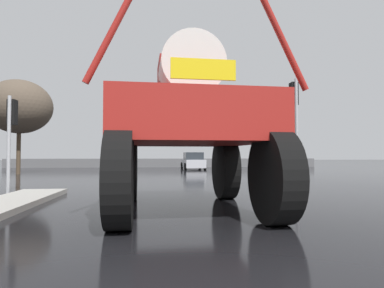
# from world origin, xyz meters

# --- Properties ---
(ground_plane) EXTENTS (120.00, 120.00, 0.00)m
(ground_plane) POSITION_xyz_m (0.00, 18.00, 0.00)
(ground_plane) COLOR black
(oversize_sprayer) EXTENTS (4.13, 5.60, 4.62)m
(oversize_sprayer) POSITION_xyz_m (-0.19, 5.84, 1.97)
(oversize_sprayer) COLOR black
(oversize_sprayer) RESTS_ON ground
(sedan_ahead) EXTENTS (1.99, 4.16, 1.52)m
(sedan_ahead) POSITION_xyz_m (2.29, 26.96, 0.71)
(sedan_ahead) COLOR #B7B7BF
(sedan_ahead) RESTS_ON ground
(traffic_signal_near_left) EXTENTS (0.24, 0.54, 3.25)m
(traffic_signal_near_left) POSITION_xyz_m (-5.72, 9.45, 2.36)
(traffic_signal_near_left) COLOR #A8AAAF
(traffic_signal_near_left) RESTS_ON ground
(traffic_signal_near_right) EXTENTS (0.24, 0.54, 4.06)m
(traffic_signal_near_right) POSITION_xyz_m (4.09, 9.44, 2.97)
(traffic_signal_near_right) COLOR #A8AAAF
(traffic_signal_near_right) RESTS_ON ground
(bare_tree_left) EXTENTS (4.25, 4.25, 6.36)m
(bare_tree_left) POSITION_xyz_m (-10.17, 20.91, 4.54)
(bare_tree_left) COLOR #473828
(bare_tree_left) RESTS_ON ground
(roadside_barrier) EXTENTS (32.38, 0.24, 0.90)m
(roadside_barrier) POSITION_xyz_m (0.00, 31.97, 0.45)
(roadside_barrier) COLOR #59595B
(roadside_barrier) RESTS_ON ground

